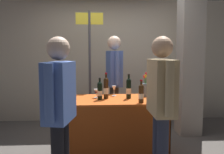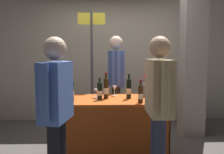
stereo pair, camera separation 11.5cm
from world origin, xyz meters
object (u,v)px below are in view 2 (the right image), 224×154
(display_bottle_0, at_px, (106,88))
(wine_glass_near_vendor, at_px, (115,89))
(featured_wine_bottle, at_px, (71,90))
(tasting_table, at_px, (112,117))
(taster_foreground_right, at_px, (159,98))
(wine_glass_mid, at_px, (97,91))
(wine_glass_near_taster, at_px, (68,96))
(concrete_pillar, at_px, (193,40))
(flower_vase, at_px, (146,89))
(booth_signpost, at_px, (92,59))
(vendor_presenter, at_px, (116,76))

(display_bottle_0, height_order, wine_glass_near_vendor, display_bottle_0)
(wine_glass_near_vendor, bearing_deg, featured_wine_bottle, -146.43)
(tasting_table, relative_size, featured_wine_bottle, 3.98)
(display_bottle_0, bearing_deg, featured_wine_bottle, -159.66)
(tasting_table, height_order, taster_foreground_right, taster_foreground_right)
(featured_wine_bottle, distance_m, wine_glass_near_vendor, 0.70)
(wine_glass_mid, bearing_deg, wine_glass_near_taster, -132.80)
(concrete_pillar, xyz_separation_m, featured_wine_bottle, (-1.94, -1.00, -0.69))
(featured_wine_bottle, xyz_separation_m, flower_vase, (1.03, 0.31, -0.04))
(wine_glass_near_vendor, distance_m, taster_foreground_right, 1.15)
(taster_foreground_right, relative_size, booth_signpost, 0.74)
(flower_vase, bearing_deg, wine_glass_near_vendor, 171.26)
(display_bottle_0, xyz_separation_m, wine_glass_mid, (-0.13, 0.07, -0.06))
(taster_foreground_right, bearing_deg, tasting_table, 28.66)
(tasting_table, distance_m, vendor_presenter, 1.01)
(wine_glass_mid, bearing_deg, display_bottle_0, -28.63)
(concrete_pillar, distance_m, wine_glass_mid, 1.94)
(featured_wine_bottle, height_order, display_bottle_0, display_bottle_0)
(wine_glass_near_taster, relative_size, flower_vase, 0.36)
(flower_vase, height_order, booth_signpost, booth_signpost)
(wine_glass_mid, bearing_deg, tasting_table, -23.46)
(tasting_table, height_order, wine_glass_near_vendor, wine_glass_near_vendor)
(display_bottle_0, relative_size, wine_glass_near_taster, 2.80)
(display_bottle_0, height_order, wine_glass_near_taster, display_bottle_0)
(tasting_table, height_order, wine_glass_mid, wine_glass_mid)
(tasting_table, xyz_separation_m, flower_vase, (0.49, 0.17, 0.36))
(concrete_pillar, bearing_deg, display_bottle_0, -150.77)
(vendor_presenter, relative_size, taster_foreground_right, 1.07)
(wine_glass_mid, bearing_deg, wine_glass_near_vendor, 29.24)
(concrete_pillar, height_order, flower_vase, concrete_pillar)
(tasting_table, xyz_separation_m, vendor_presenter, (0.09, 0.89, 0.48))
(wine_glass_mid, height_order, wine_glass_near_taster, wine_glass_near_taster)
(wine_glass_near_vendor, relative_size, taster_foreground_right, 0.09)
(vendor_presenter, bearing_deg, flower_vase, 20.37)
(concrete_pillar, height_order, taster_foreground_right, concrete_pillar)
(wine_glass_near_vendor, relative_size, booth_signpost, 0.07)
(featured_wine_bottle, xyz_separation_m, display_bottle_0, (0.45, 0.17, 0.00))
(wine_glass_mid, height_order, booth_signpost, booth_signpost)
(wine_glass_near_taster, xyz_separation_m, vendor_presenter, (0.65, 1.17, 0.14))
(tasting_table, height_order, display_bottle_0, display_bottle_0)
(featured_wine_bottle, relative_size, taster_foreground_right, 0.22)
(tasting_table, height_order, wine_glass_near_taster, wine_glass_near_taster)
(concrete_pillar, distance_m, featured_wine_bottle, 2.29)
(concrete_pillar, distance_m, vendor_presenter, 1.44)
(tasting_table, relative_size, flower_vase, 4.04)
(vendor_presenter, relative_size, booth_signpost, 0.80)
(tasting_table, bearing_deg, booth_signpost, 108.13)
(wine_glass_mid, xyz_separation_m, wine_glass_near_taster, (-0.35, -0.38, 0.00))
(tasting_table, relative_size, taster_foreground_right, 0.89)
(booth_signpost, bearing_deg, wine_glass_near_taster, -100.32)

